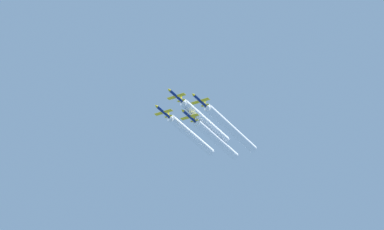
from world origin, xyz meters
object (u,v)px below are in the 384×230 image
at_px(jet_lead, 175,95).
at_px(jet_right_wingman, 163,111).
at_px(jet_left_wingman, 199,100).
at_px(jet_slot, 189,116).

bearing_deg(jet_lead, jet_right_wingman, -30.66).
bearing_deg(jet_left_wingman, jet_slot, -36.89).
height_order(jet_left_wingman, jet_slot, jet_left_wingman).
bearing_deg(jet_left_wingman, jet_right_wingman, -0.58).
bearing_deg(jet_lead, jet_left_wingman, -146.37).
distance_m(jet_left_wingman, jet_right_wingman, 18.24).
height_order(jet_lead, jet_slot, jet_lead).
bearing_deg(jet_slot, jet_lead, 93.13).
bearing_deg(jet_slot, jet_right_wingman, 36.19).
bearing_deg(jet_slot, jet_left_wingman, 143.11).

